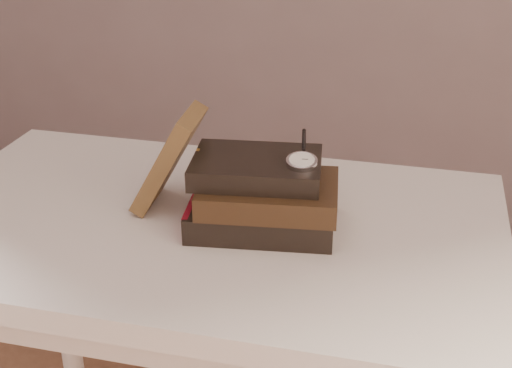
# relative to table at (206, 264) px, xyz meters

# --- Properties ---
(table) EXTENTS (1.00, 0.60, 0.75)m
(table) POSITION_rel_table_xyz_m (0.00, 0.00, 0.00)
(table) COLOR silver
(table) RESTS_ON ground
(book_stack) EXTENTS (0.26, 0.19, 0.12)m
(book_stack) POSITION_rel_table_xyz_m (0.10, -0.00, 0.15)
(book_stack) COLOR black
(book_stack) RESTS_ON table
(journal) EXTENTS (0.12, 0.12, 0.18)m
(journal) POSITION_rel_table_xyz_m (-0.07, 0.03, 0.18)
(journal) COLOR #48321B
(journal) RESTS_ON table
(pocket_watch) EXTENTS (0.05, 0.15, 0.02)m
(pocket_watch) POSITION_rel_table_xyz_m (0.16, 0.00, 0.22)
(pocket_watch) COLOR silver
(pocket_watch) RESTS_ON book_stack
(eyeglasses) EXTENTS (0.11, 0.13, 0.05)m
(eyeglasses) POSITION_rel_table_xyz_m (0.01, 0.07, 0.16)
(eyeglasses) COLOR silver
(eyeglasses) RESTS_ON book_stack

